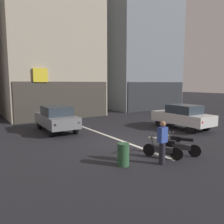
{
  "coord_description": "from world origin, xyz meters",
  "views": [
    {
      "loc": [
        -6.85,
        -8.81,
        3.06
      ],
      "look_at": [
        0.26,
        2.0,
        1.4
      ],
      "focal_mm": 35.89,
      "sensor_mm": 36.0,
      "label": 1
    }
  ],
  "objects_px": {
    "car_silver_down_street": "(63,105)",
    "motorcycle_black_row_left_mid": "(180,145)",
    "motorcycle_silver_row_leftmost": "(162,147)",
    "trash_bin": "(123,155)",
    "car_grey_crossing_near": "(56,118)",
    "person_by_motorcycles": "(162,142)",
    "car_white_parked_kerbside": "(183,116)"
  },
  "relations": [
    {
      "from": "car_silver_down_street",
      "to": "motorcycle_black_row_left_mid",
      "type": "height_order",
      "value": "car_silver_down_street"
    },
    {
      "from": "car_silver_down_street",
      "to": "motorcycle_silver_row_leftmost",
      "type": "relative_size",
      "value": 2.86
    },
    {
      "from": "car_silver_down_street",
      "to": "trash_bin",
      "type": "relative_size",
      "value": 5.03
    },
    {
      "from": "car_silver_down_street",
      "to": "trash_bin",
      "type": "distance_m",
      "value": 15.43
    },
    {
      "from": "car_grey_crossing_near",
      "to": "person_by_motorcycles",
      "type": "bearing_deg",
      "value": -80.41
    },
    {
      "from": "motorcycle_silver_row_leftmost",
      "to": "car_silver_down_street",
      "type": "bearing_deg",
      "value": 83.89
    },
    {
      "from": "car_white_parked_kerbside",
      "to": "motorcycle_black_row_left_mid",
      "type": "distance_m",
      "value": 5.85
    },
    {
      "from": "motorcycle_silver_row_leftmost",
      "to": "motorcycle_black_row_left_mid",
      "type": "xyz_separation_m",
      "value": [
        0.93,
        -0.16,
        0.0
      ]
    },
    {
      "from": "car_silver_down_street",
      "to": "motorcycle_silver_row_leftmost",
      "type": "bearing_deg",
      "value": -96.11
    },
    {
      "from": "motorcycle_silver_row_leftmost",
      "to": "person_by_motorcycles",
      "type": "bearing_deg",
      "value": -136.23
    },
    {
      "from": "car_grey_crossing_near",
      "to": "person_by_motorcycles",
      "type": "distance_m",
      "value": 7.99
    },
    {
      "from": "person_by_motorcycles",
      "to": "trash_bin",
      "type": "distance_m",
      "value": 1.54
    },
    {
      "from": "car_white_parked_kerbside",
      "to": "trash_bin",
      "type": "distance_m",
      "value": 8.06
    },
    {
      "from": "car_grey_crossing_near",
      "to": "trash_bin",
      "type": "distance_m",
      "value": 7.2
    },
    {
      "from": "car_silver_down_street",
      "to": "person_by_motorcycles",
      "type": "distance_m",
      "value": 15.87
    },
    {
      "from": "car_white_parked_kerbside",
      "to": "car_grey_crossing_near",
      "type": "bearing_deg",
      "value": 152.22
    },
    {
      "from": "car_silver_down_street",
      "to": "car_white_parked_kerbside",
      "type": "bearing_deg",
      "value": -71.77
    },
    {
      "from": "car_grey_crossing_near",
      "to": "car_silver_down_street",
      "type": "xyz_separation_m",
      "value": [
        3.51,
        7.84,
        0.0
      ]
    },
    {
      "from": "motorcycle_silver_row_leftmost",
      "to": "person_by_motorcycles",
      "type": "relative_size",
      "value": 0.9
    },
    {
      "from": "car_white_parked_kerbside",
      "to": "motorcycle_silver_row_leftmost",
      "type": "distance_m",
      "value": 6.51
    },
    {
      "from": "motorcycle_black_row_left_mid",
      "to": "car_silver_down_street",
      "type": "bearing_deg",
      "value": 87.39
    },
    {
      "from": "car_white_parked_kerbside",
      "to": "motorcycle_silver_row_leftmost",
      "type": "bearing_deg",
      "value": -147.65
    },
    {
      "from": "car_white_parked_kerbside",
      "to": "motorcycle_black_row_left_mid",
      "type": "bearing_deg",
      "value": -141.45
    },
    {
      "from": "trash_bin",
      "to": "car_grey_crossing_near",
      "type": "bearing_deg",
      "value": 90.21
    },
    {
      "from": "person_by_motorcycles",
      "to": "motorcycle_black_row_left_mid",
      "type": "bearing_deg",
      "value": 13.97
    },
    {
      "from": "motorcycle_black_row_left_mid",
      "to": "motorcycle_silver_row_leftmost",
      "type": "bearing_deg",
      "value": 170.27
    },
    {
      "from": "person_by_motorcycles",
      "to": "trash_bin",
      "type": "relative_size",
      "value": 1.96
    },
    {
      "from": "car_white_parked_kerbside",
      "to": "car_silver_down_street",
      "type": "relative_size",
      "value": 0.96
    },
    {
      "from": "motorcycle_silver_row_leftmost",
      "to": "car_white_parked_kerbside",
      "type": "bearing_deg",
      "value": 32.35
    },
    {
      "from": "car_grey_crossing_near",
      "to": "car_white_parked_kerbside",
      "type": "height_order",
      "value": "same"
    },
    {
      "from": "car_grey_crossing_near",
      "to": "motorcycle_silver_row_leftmost",
      "type": "bearing_deg",
      "value": -75.66
    },
    {
      "from": "car_silver_down_street",
      "to": "motorcycle_black_row_left_mid",
      "type": "xyz_separation_m",
      "value": [
        -0.7,
        -15.35,
        -0.43
      ]
    }
  ]
}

